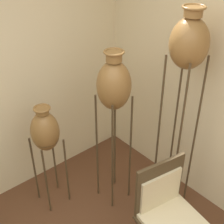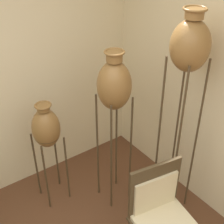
# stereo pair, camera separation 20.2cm
# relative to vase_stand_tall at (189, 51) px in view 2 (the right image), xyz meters

# --- Properties ---
(vase_stand_tall) EXTENTS (0.33, 0.33, 2.09)m
(vase_stand_tall) POSITION_rel_vase_stand_tall_xyz_m (0.00, 0.00, 0.00)
(vase_stand_tall) COLOR #473823
(vase_stand_tall) RESTS_ON ground_plane
(vase_stand_medium) EXTENTS (0.32, 0.32, 1.71)m
(vase_stand_medium) POSITION_rel_vase_stand_tall_xyz_m (-0.42, 0.44, -0.39)
(vase_stand_medium) COLOR #473823
(vase_stand_medium) RESTS_ON ground_plane
(vase_stand_short) EXTENTS (0.28, 0.28, 1.19)m
(vase_stand_short) POSITION_rel_vase_stand_tall_xyz_m (-0.96, 0.82, -0.85)
(vase_stand_short) COLOR #473823
(vase_stand_short) RESTS_ON ground_plane
(chair) EXTENTS (0.58, 0.55, 0.98)m
(chair) POSITION_rel_vase_stand_tall_xyz_m (-0.53, -0.38, -1.19)
(chair) COLOR #473823
(chair) RESTS_ON ground_plane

